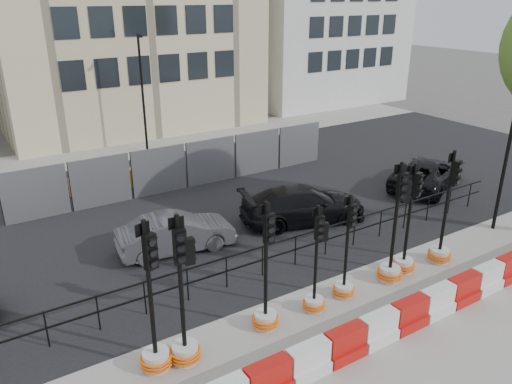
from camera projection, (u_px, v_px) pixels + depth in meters
ground at (320, 283)px, 14.43m from camera, size 120.00×120.00×0.00m
sidewalk_near at (398, 339)px, 12.07m from camera, size 40.00×6.00×0.02m
road at (208, 203)px, 19.92m from camera, size 40.00×14.00×0.03m
sidewalk_far at (132, 148)px, 26.99m from camera, size 40.00×4.00×0.02m
kerb_railing at (296, 245)px, 15.12m from camera, size 18.00×0.04×1.00m
heras_fencing at (169, 170)px, 21.55m from camera, size 14.33×1.72×2.00m
lamp_post_far at (143, 91)px, 25.25m from camera, size 0.12×0.56×6.00m
lamp_post_near at (510, 141)px, 16.56m from camera, size 0.12×0.56×6.00m
barrier_row at (394, 322)px, 12.09m from camera, size 16.75×0.50×0.80m
traffic_signal_a at (155, 341)px, 10.85m from camera, size 0.72×0.72×3.64m
traffic_signal_b at (184, 329)px, 11.03m from camera, size 0.72×0.72×3.66m
traffic_signal_c at (266, 303)px, 12.24m from camera, size 0.67×0.67×3.41m
traffic_signal_d at (315, 287)px, 12.92m from camera, size 0.59×0.59×3.00m
traffic_signal_e at (345, 276)px, 13.56m from camera, size 0.60×0.60×3.03m
traffic_signal_f at (392, 254)px, 14.23m from camera, size 0.72×0.72×3.64m
traffic_signal_g at (405, 250)px, 14.77m from camera, size 0.68×0.68×3.43m
traffic_signal_h at (442, 240)px, 15.30m from camera, size 0.71×0.71×3.62m
car_b at (176, 233)px, 16.02m from camera, size 2.17×4.08×1.25m
car_c at (303, 205)px, 18.09m from camera, size 4.23×5.57×1.34m
car_d at (427, 173)px, 21.36m from camera, size 5.27×6.01×1.26m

